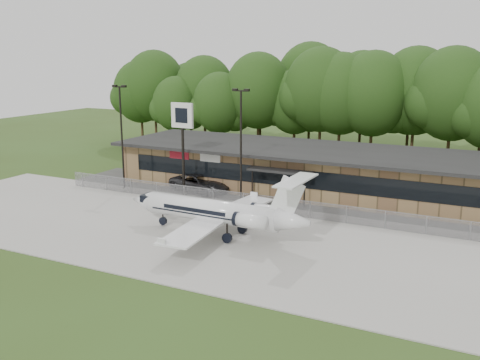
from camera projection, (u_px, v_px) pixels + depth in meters
The scene contains 11 objects.
ground at pixel (193, 283), 31.20m from camera, with size 160.00×160.00×0.00m, color #334518.
apron at pixel (251, 241), 38.17m from camera, with size 64.00×18.00×0.08m, color #9E9B93.
parking_lot at pixel (305, 203), 48.20m from camera, with size 50.00×9.00×0.06m, color #383835.
terminal at pixel (321, 170), 51.59m from camera, with size 41.00×11.65×4.30m.
fence at pixel (287, 207), 44.11m from camera, with size 46.00×0.04×1.52m.
treeline at pixel (368, 101), 66.12m from camera, with size 72.00×12.00×15.00m, color #143912, non-canonical shape.
light_pole_left at pixel (121, 129), 52.02m from camera, with size 1.55×0.30×10.23m.
light_pole_mid at pixel (241, 138), 46.40m from camera, with size 1.55×0.30×10.23m.
business_jet at pixel (218, 213), 38.90m from camera, with size 15.04×13.37×5.08m.
suv at pixel (200, 183), 51.84m from camera, with size 2.90×6.30×1.75m, color #323235.
pole_sign at pixel (182, 125), 49.15m from camera, with size 2.31×0.40×8.78m.
Camera 1 is at (15.38, -24.74, 12.99)m, focal length 40.00 mm.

